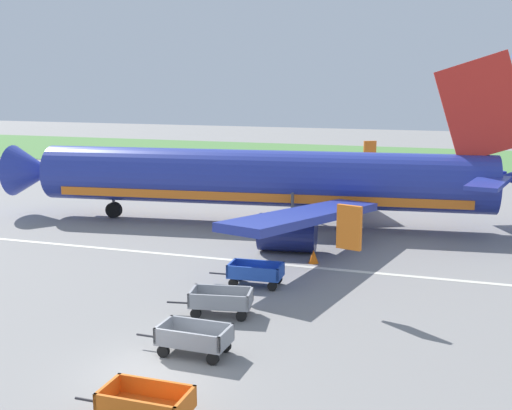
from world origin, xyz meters
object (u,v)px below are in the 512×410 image
(baggage_cart_second_in_row, at_px, (146,405))
(baggage_cart_fourth_in_row, at_px, (221,301))
(baggage_cart_third_in_row, at_px, (194,338))
(traffic_cone_mid_apron, at_px, (263,266))
(airplane, at_px, (275,180))
(traffic_cone_near_plane, at_px, (314,257))
(baggage_cart_far_end, at_px, (255,273))

(baggage_cart_second_in_row, xyz_separation_m, baggage_cart_fourth_in_row, (-1.13, 8.74, 0.00))
(baggage_cart_third_in_row, relative_size, traffic_cone_mid_apron, 6.30)
(airplane, bearing_deg, traffic_cone_mid_apron, -76.83)
(airplane, bearing_deg, baggage_cart_third_in_row, -81.31)
(baggage_cart_third_in_row, height_order, baggage_cart_fourth_in_row, same)
(traffic_cone_near_plane, bearing_deg, baggage_cart_fourth_in_row, -102.17)
(baggage_cart_fourth_in_row, bearing_deg, airplane, 98.96)
(traffic_cone_near_plane, relative_size, traffic_cone_mid_apron, 1.27)
(baggage_cart_second_in_row, height_order, baggage_cart_third_in_row, same)
(airplane, bearing_deg, traffic_cone_near_plane, -61.04)
(baggage_cart_fourth_in_row, relative_size, baggage_cart_far_end, 1.01)
(baggage_cart_far_end, height_order, traffic_cone_mid_apron, baggage_cart_far_end)
(traffic_cone_mid_apron, bearing_deg, baggage_cart_fourth_in_row, -88.19)
(baggage_cart_third_in_row, relative_size, baggage_cart_far_end, 0.99)
(airplane, relative_size, baggage_cart_third_in_row, 10.56)
(baggage_cart_second_in_row, xyz_separation_m, baggage_cart_third_in_row, (-0.62, 4.80, 0.00))
(baggage_cart_fourth_in_row, bearing_deg, baggage_cart_third_in_row, -82.51)
(baggage_cart_second_in_row, distance_m, traffic_cone_mid_apron, 15.18)
(baggage_cart_second_in_row, relative_size, baggage_cart_third_in_row, 1.00)
(airplane, height_order, traffic_cone_near_plane, airplane)
(airplane, distance_m, traffic_cone_near_plane, 9.78)
(airplane, height_order, baggage_cart_fourth_in_row, airplane)
(airplane, distance_m, baggage_cart_third_in_row, 21.26)
(traffic_cone_near_plane, bearing_deg, baggage_cart_far_end, -110.84)
(airplane, distance_m, baggage_cart_second_in_row, 26.07)
(traffic_cone_mid_apron, bearing_deg, traffic_cone_near_plane, 48.24)
(airplane, relative_size, baggage_cart_far_end, 10.51)
(traffic_cone_near_plane, xyz_separation_m, traffic_cone_mid_apron, (-2.08, -2.33, -0.08))
(airplane, height_order, baggage_cart_far_end, airplane)
(baggage_cart_fourth_in_row, distance_m, traffic_cone_mid_apron, 6.39)
(baggage_cart_third_in_row, bearing_deg, baggage_cart_second_in_row, -82.68)
(airplane, height_order, baggage_cart_second_in_row, airplane)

